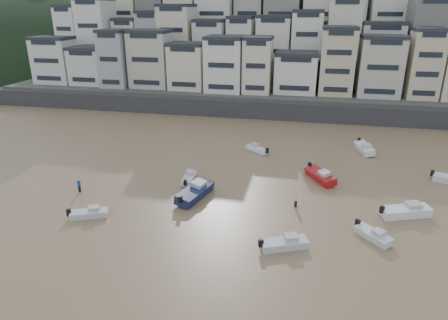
% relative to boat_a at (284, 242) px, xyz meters
% --- Properties ---
extents(sea_strip, '(340.00, 340.00, 0.00)m').
position_rel_boat_a_xyz_m(sea_strip, '(-123.22, 126.41, -0.66)').
color(sea_strip, '#4B606B').
rests_on(sea_strip, ground).
extents(harbor_wall, '(140.00, 3.00, 3.50)m').
position_rel_boat_a_xyz_m(harbor_wall, '(-3.22, 46.41, 1.08)').
color(harbor_wall, '#38383A').
rests_on(harbor_wall, ground).
extents(hillside, '(141.04, 66.00, 50.00)m').
position_rel_boat_a_xyz_m(hillside, '(1.51, 86.25, 12.34)').
color(hillside, '#4C4C47').
rests_on(hillside, ground).
extents(headland, '(216.00, 135.00, 53.33)m').
position_rel_boat_a_xyz_m(headland, '(-108.22, 116.40, -0.65)').
color(headland, black).
rests_on(headland, ground).
extents(boat_a, '(5.14, 3.42, 1.34)m').
position_rel_boat_a_xyz_m(boat_a, '(0.00, 0.00, 0.00)').
color(boat_a, silver).
rests_on(boat_a, ground).
extents(boat_b, '(3.93, 4.14, 1.17)m').
position_rel_boat_a_xyz_m(boat_b, '(8.48, 3.40, -0.08)').
color(boat_b, silver).
rests_on(boat_b, ground).
extents(boat_c, '(3.87, 7.13, 1.85)m').
position_rel_boat_a_xyz_m(boat_c, '(-11.22, 8.42, 0.26)').
color(boat_c, '#151E42').
rests_on(boat_c, ground).
extents(boat_d, '(6.30, 3.93, 1.63)m').
position_rel_boat_a_xyz_m(boat_d, '(12.56, 9.03, 0.15)').
color(boat_d, white).
rests_on(boat_d, ground).
extents(boat_e, '(4.64, 5.88, 1.57)m').
position_rel_boat_a_xyz_m(boat_e, '(3.52, 16.86, 0.12)').
color(boat_e, maroon).
rests_on(boat_e, ground).
extents(boat_f, '(1.69, 4.37, 1.17)m').
position_rel_boat_a_xyz_m(boat_f, '(-13.34, 12.92, -0.08)').
color(boat_f, silver).
rests_on(boat_f, ground).
extents(boat_h, '(4.37, 3.66, 1.18)m').
position_rel_boat_a_xyz_m(boat_h, '(-6.07, 26.05, -0.08)').
color(boat_h, silver).
rests_on(boat_h, ground).
extents(boat_i, '(3.10, 5.95, 1.55)m').
position_rel_boat_a_xyz_m(boat_i, '(10.42, 29.44, 0.10)').
color(boat_i, silver).
rests_on(boat_i, ground).
extents(boat_j, '(4.51, 2.96, 1.17)m').
position_rel_boat_a_xyz_m(boat_j, '(-21.31, 1.55, -0.08)').
color(boat_j, silver).
rests_on(boat_j, ground).
extents(person_blue, '(0.44, 0.44, 1.74)m').
position_rel_boat_a_xyz_m(person_blue, '(-25.69, 7.06, 0.20)').
color(person_blue, '#163BA5').
rests_on(person_blue, ground).
extents(person_pink, '(0.44, 0.44, 1.74)m').
position_rel_boat_a_xyz_m(person_pink, '(0.69, 8.66, 0.20)').
color(person_pink, '#E9A4B9').
rests_on(person_pink, ground).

